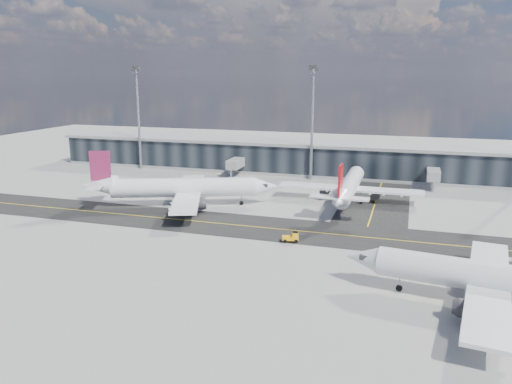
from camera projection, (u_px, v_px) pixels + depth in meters
The scene contains 9 objects.
ground at pixel (256, 234), 85.71m from camera, with size 300.00×300.00×0.00m, color gray.
taxiway_lanes at pixel (292, 219), 94.53m from camera, with size 180.00×63.00×0.03m.
terminal_concourse at pixel (316, 159), 135.73m from camera, with size 152.00×19.80×8.80m.
floodlight_masts at pixel (312, 119), 126.63m from camera, with size 102.50×0.70×28.90m.
airliner_af at pixel (181, 188), 103.06m from camera, with size 38.25×33.08×11.73m.
airliner_redtail at pixel (349, 186), 106.02m from camera, with size 30.71×36.12×10.74m.
airliner_near at pixel (503, 280), 57.75m from camera, with size 36.89×31.55×10.93m.
baggage_tug at pixel (292, 237), 81.61m from camera, with size 2.92×2.03×1.67m.
service_van at pixel (353, 183), 122.55m from camera, with size 2.30×4.99×1.39m, color white.
Camera 1 is at (24.52, -77.92, 26.96)m, focal length 35.00 mm.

